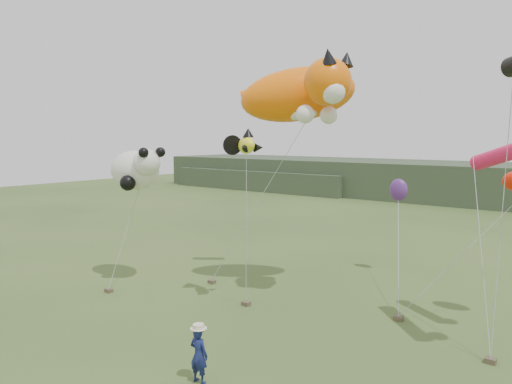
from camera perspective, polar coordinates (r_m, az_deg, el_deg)
ground at (r=15.52m, az=-3.25°, el=-19.88°), size 120.00×120.00×0.00m
headland at (r=56.67m, az=25.52°, el=0.75°), size 90.00×13.00×4.00m
festival_attendant at (r=14.71m, az=-6.55°, el=-18.01°), size 0.61×0.43×1.60m
sandbag_anchors at (r=20.44m, az=2.00°, el=-13.00°), size 15.34×4.94×0.17m
cat_kite at (r=21.68m, az=5.47°, el=11.22°), size 6.73×5.01×3.06m
fish_kite at (r=19.73m, az=-1.78°, el=5.44°), size 2.22×1.46×1.06m
panda_kite at (r=23.82m, az=-13.50°, el=2.53°), size 3.24×2.09×2.01m
misc_kites at (r=22.15m, az=22.97°, el=0.70°), size 7.31×4.40×1.99m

